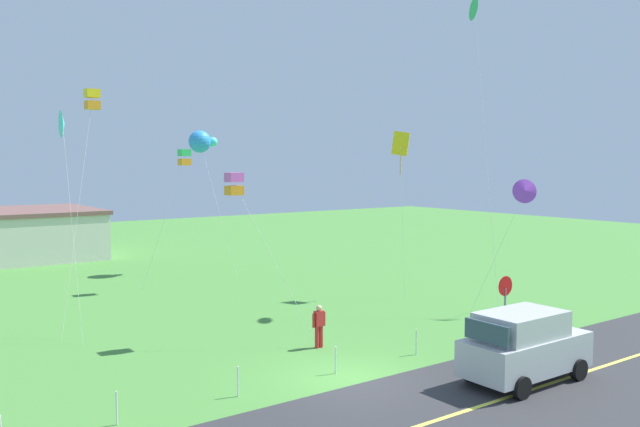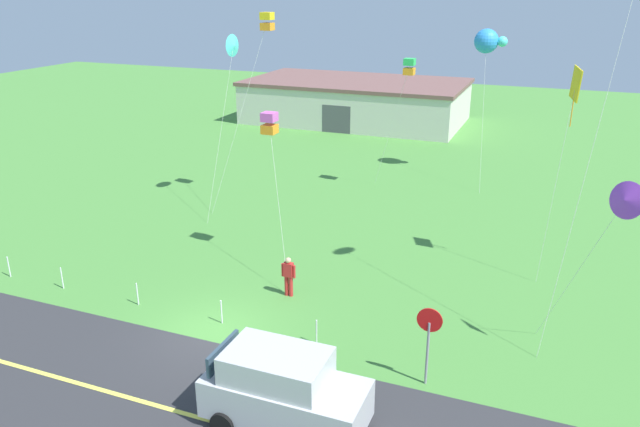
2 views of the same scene
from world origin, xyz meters
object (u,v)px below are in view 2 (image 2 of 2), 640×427
kite_green_far (626,201)px  kite_purple_back (487,41)px  kite_red_low (269,123)px  kite_orange_near (409,67)px  kite_blue_mid (267,22)px  warehouse_distant (356,101)px  stop_sign (429,331)px  car_suv_foreground (283,389)px  person_adult_near (289,275)px  kite_yellow_high (233,46)px  kite_cyan_top (575,88)px

kite_green_far → kite_purple_back: kite_purple_back is taller
kite_red_low → kite_orange_near: 11.41m
kite_blue_mid → warehouse_distant: kite_blue_mid is taller
kite_orange_near → kite_purple_back: size_ratio=0.85×
stop_sign → kite_blue_mid: (-11.38, 12.88, 7.72)m
kite_green_far → kite_purple_back: 20.65m
kite_blue_mid → kite_orange_near: size_ratio=1.32×
car_suv_foreground → warehouse_distant: bearing=105.8°
car_suv_foreground → warehouse_distant: (-10.86, 38.34, 0.60)m
kite_orange_near → warehouse_distant: kite_orange_near is taller
stop_sign → person_adult_near: size_ratio=1.60×
stop_sign → kite_green_far: kite_green_far is taller
kite_red_low → kite_purple_back: 17.20m
kite_yellow_high → kite_orange_near: bearing=34.5°
kite_orange_near → warehouse_distant: bearing=116.5°
warehouse_distant → stop_sign: bearing=-68.2°
car_suv_foreground → kite_green_far: bearing=37.3°
kite_yellow_high → kite_green_far: size_ratio=1.46×
car_suv_foreground → kite_orange_near: 21.50m
stop_sign → kite_red_low: kite_red_low is taller
kite_red_low → kite_purple_back: kite_purple_back is taller
kite_purple_back → kite_cyan_top: bearing=-69.2°
person_adult_near → kite_purple_back: (4.31, 18.60, 7.30)m
kite_orange_near → kite_yellow_high: bearing=-145.5°
kite_blue_mid → kite_cyan_top: (14.48, -3.67, -1.83)m
person_adult_near → kite_blue_mid: bearing=-115.3°
kite_yellow_high → kite_purple_back: size_ratio=1.01×
kite_yellow_high → kite_red_low: bearing=-50.4°
kite_cyan_top → kite_purple_back: 13.89m
kite_orange_near → person_adult_near: bearing=-94.0°
stop_sign → kite_orange_near: 18.81m
car_suv_foreground → kite_orange_near: kite_orange_near is taller
kite_green_far → kite_orange_near: kite_orange_near is taller
person_adult_near → kite_yellow_high: bearing=-106.2°
stop_sign → kite_red_low: bearing=142.2°
person_adult_near → kite_purple_back: size_ratio=0.18×
kite_red_low → kite_blue_mid: 8.11m
kite_yellow_high → kite_green_far: (17.63, -9.23, -2.82)m
car_suv_foreground → kite_purple_back: 26.43m
person_adult_near → warehouse_distant: warehouse_distant is taller
kite_yellow_high → warehouse_distant: (-1.19, 23.04, -6.62)m
car_suv_foreground → kite_blue_mid: size_ratio=0.44×
person_adult_near → kite_yellow_high: 13.15m
stop_sign → kite_yellow_high: 18.79m
kite_red_low → car_suv_foreground: bearing=-62.7°
kite_red_low → kite_cyan_top: (11.23, 2.89, 1.66)m
kite_green_far → kite_orange_near: 17.65m
kite_orange_near → stop_sign: bearing=-73.3°
kite_green_far → kite_orange_near: (-9.97, 14.49, 1.55)m
person_adult_near → kite_yellow_high: size_ratio=0.18×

